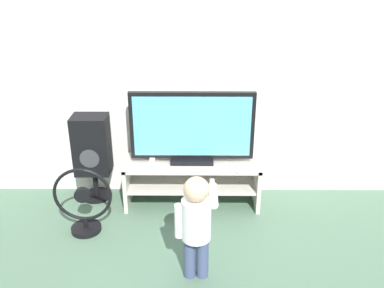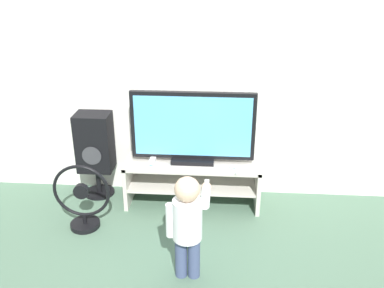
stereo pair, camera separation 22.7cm
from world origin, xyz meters
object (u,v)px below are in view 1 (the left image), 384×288
Objects in this scene: floor_fan at (83,204)px; child at (197,219)px; game_console at (152,162)px; television at (192,128)px; remote_primary at (234,169)px; speaker_tower at (92,147)px.

child is at bearing -29.97° from floor_fan.
game_console is 1.03m from child.
floor_fan is (-0.91, -0.48, -0.49)m from television.
child is at bearing -87.79° from television.
speaker_tower is at bearing 168.93° from remote_primary.
game_console reaches higher than remote_primary.
game_console is 0.20× the size of speaker_tower.
floor_fan is at bearing -143.18° from game_console.
game_console is at bearing 36.82° from floor_fan.
child is (0.40, -0.95, 0.03)m from game_console.
remote_primary is 0.16× the size of child.
game_console is 0.21× the size of child.
remote_primary is 1.33m from floor_fan.
child reaches higher than floor_fan.
television is at bearing 11.51° from game_console.
speaker_tower reaches higher than floor_fan.
speaker_tower reaches higher than game_console.
speaker_tower is (-0.94, 0.09, -0.23)m from television.
floor_fan is at bearing -86.94° from speaker_tower.
television reaches higher than speaker_tower.
game_console is at bearing -15.78° from speaker_tower.
floor_fan is at bearing -166.31° from remote_primary.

